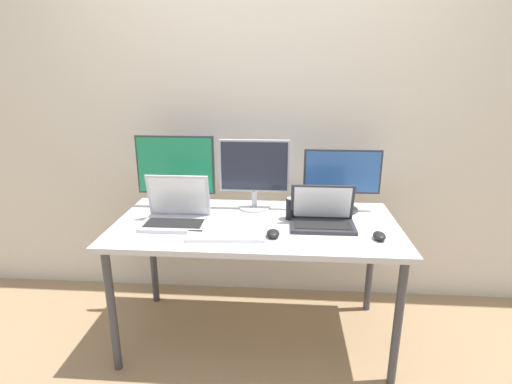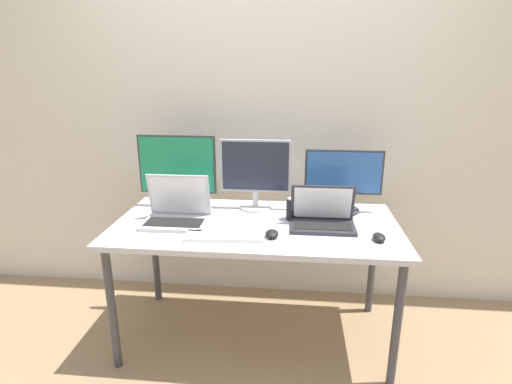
# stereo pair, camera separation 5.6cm
# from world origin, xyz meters

# --- Properties ---
(ground_plane) EXTENTS (16.00, 16.00, 0.00)m
(ground_plane) POSITION_xyz_m (0.00, 0.00, 0.00)
(ground_plane) COLOR #9E7F5B
(wall_back) EXTENTS (7.00, 0.08, 2.60)m
(wall_back) POSITION_xyz_m (0.00, 0.59, 1.30)
(wall_back) COLOR silver
(wall_back) RESTS_ON ground
(work_desk) EXTENTS (1.58, 0.79, 0.74)m
(work_desk) POSITION_xyz_m (0.00, 0.00, 0.68)
(work_desk) COLOR #424247
(work_desk) RESTS_ON ground
(monitor_left) EXTENTS (0.48, 0.19, 0.45)m
(monitor_left) POSITION_xyz_m (-0.51, 0.24, 0.98)
(monitor_left) COLOR #38383D
(monitor_left) RESTS_ON work_desk
(monitor_center) EXTENTS (0.42, 0.19, 0.43)m
(monitor_center) POSITION_xyz_m (-0.03, 0.24, 0.97)
(monitor_center) COLOR silver
(monitor_center) RESTS_ON work_desk
(monitor_right) EXTENTS (0.45, 0.21, 0.37)m
(monitor_right) POSITION_xyz_m (0.49, 0.25, 0.94)
(monitor_right) COLOR #38383D
(monitor_right) RESTS_ON work_desk
(laptop_silver) EXTENTS (0.35, 0.25, 0.26)m
(laptop_silver) POSITION_xyz_m (-0.44, -0.04, 0.80)
(laptop_silver) COLOR silver
(laptop_silver) RESTS_ON work_desk
(laptop_secondary) EXTENTS (0.35, 0.21, 0.22)m
(laptop_secondary) POSITION_xyz_m (0.36, -0.02, 0.79)
(laptop_secondary) COLOR #2D2D33
(laptop_secondary) RESTS_ON work_desk
(keyboard_main) EXTENTS (0.41, 0.14, 0.02)m
(keyboard_main) POSITION_xyz_m (-0.14, -0.23, 0.75)
(keyboard_main) COLOR white
(keyboard_main) RESTS_ON work_desk
(mouse_by_keyboard) EXTENTS (0.07, 0.09, 0.04)m
(mouse_by_keyboard) POSITION_xyz_m (0.10, -0.19, 0.76)
(mouse_by_keyboard) COLOR black
(mouse_by_keyboard) RESTS_ON work_desk
(mouse_by_laptop) EXTENTS (0.06, 0.09, 0.04)m
(mouse_by_laptop) POSITION_xyz_m (0.64, -0.18, 0.76)
(mouse_by_laptop) COLOR black
(mouse_by_laptop) RESTS_ON work_desk
(soda_can_near_keyboard) EXTENTS (0.07, 0.07, 0.13)m
(soda_can_near_keyboard) POSITION_xyz_m (0.20, 0.07, 0.80)
(soda_can_near_keyboard) COLOR black
(soda_can_near_keyboard) RESTS_ON work_desk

